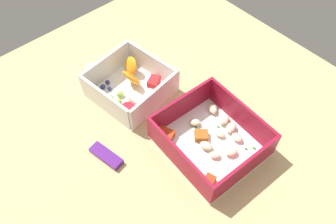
# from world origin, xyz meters

# --- Properties ---
(table_surface) EXTENTS (0.80, 0.80, 0.02)m
(table_surface) POSITION_xyz_m (0.00, 0.00, 0.01)
(table_surface) COLOR tan
(table_surface) RESTS_ON ground
(pasta_container) EXTENTS (0.19, 0.18, 0.07)m
(pasta_container) POSITION_xyz_m (-0.11, -0.02, 0.04)
(pasta_container) COLOR white
(pasta_container) RESTS_ON table_surface
(fruit_bowl) EXTENTS (0.17, 0.17, 0.06)m
(fruit_bowl) POSITION_xyz_m (0.10, 0.01, 0.04)
(fruit_bowl) COLOR white
(fruit_bowl) RESTS_ON table_surface
(candy_bar) EXTENTS (0.07, 0.04, 0.01)m
(candy_bar) POSITION_xyz_m (0.00, 0.15, 0.03)
(candy_bar) COLOR #51197A
(candy_bar) RESTS_ON table_surface
(paper_cup_liner) EXTENTS (0.04, 0.04, 0.01)m
(paper_cup_liner) POSITION_xyz_m (0.20, 0.04, 0.03)
(paper_cup_liner) COLOR white
(paper_cup_liner) RESTS_ON table_surface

